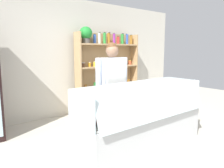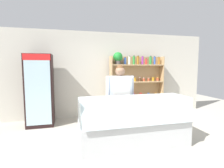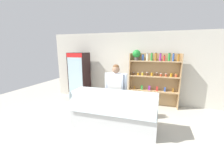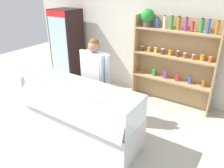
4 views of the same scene
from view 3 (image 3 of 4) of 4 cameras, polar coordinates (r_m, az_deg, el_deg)
name	(u,v)px [view 3 (image 3 of 4)]	position (r m, az deg, el deg)	size (l,w,h in m)	color
ground_plane	(115,128)	(4.22, 1.32, -16.30)	(12.00, 12.00, 0.00)	#B7B2A3
back_wall	(132,68)	(5.97, 7.72, 6.04)	(6.80, 0.10, 2.70)	beige
drinks_fridge	(80,77)	(6.25, -12.28, 2.65)	(0.70, 0.65, 1.94)	black
shelving_unit	(152,74)	(5.62, 14.88, 3.55)	(1.77, 0.29, 2.06)	tan
deli_display_case	(113,118)	(4.05, 0.50, -12.68)	(2.21, 0.76, 1.01)	silver
shop_clerk	(116,87)	(4.38, 1.43, -1.25)	(0.67, 0.25, 1.66)	#4C4233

